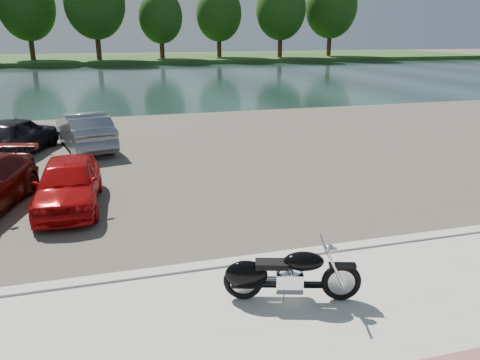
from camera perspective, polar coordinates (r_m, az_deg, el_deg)
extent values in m
plane|color=#595447|center=(7.90, 5.26, -16.85)|extent=(200.00, 200.00, 0.00)
cube|color=#B8B6AD|center=(7.13, 8.33, -20.82)|extent=(60.00, 6.00, 0.10)
cube|color=#B8B6AD|center=(9.49, 0.91, -9.95)|extent=(60.00, 0.30, 0.14)
cube|color=#48443A|center=(17.78, -7.45, 3.06)|extent=(60.00, 18.00, 0.04)
cube|color=#1A302C|center=(46.32, -13.00, 11.73)|extent=(120.00, 40.00, 0.00)
cube|color=#244117|center=(78.19, -14.45, 14.11)|extent=(120.00, 24.00, 0.60)
cylinder|color=#3E2116|center=(74.07, -24.14, 15.33)|extent=(0.70, 0.70, 5.40)
ellipsoid|color=#13390F|center=(74.13, -24.58, 18.64)|extent=(7.56, 7.56, 9.07)
cylinder|color=#3E2116|center=(70.65, -16.96, 16.21)|extent=(0.70, 0.70, 5.85)
ellipsoid|color=#13390F|center=(70.74, -17.32, 19.99)|extent=(8.19, 8.19, 9.83)
cylinder|color=#3E2116|center=(72.55, -9.51, 16.20)|extent=(0.70, 0.70, 4.50)
ellipsoid|color=#13390F|center=(72.56, -9.66, 19.04)|extent=(6.30, 6.30, 7.56)
cylinder|color=#3E2116|center=(75.50, -2.56, 16.63)|extent=(0.70, 0.70, 4.95)
ellipsoid|color=#13390F|center=(75.53, -2.61, 19.63)|extent=(6.93, 6.93, 8.32)
cylinder|color=#3E2116|center=(75.43, 4.91, 16.76)|extent=(0.70, 0.70, 5.40)
ellipsoid|color=#13390F|center=(75.49, 5.01, 20.03)|extent=(7.56, 7.56, 9.07)
cylinder|color=#3E2116|center=(80.29, 10.84, 16.73)|extent=(0.70, 0.70, 5.85)
ellipsoid|color=#13390F|center=(80.37, 11.05, 20.07)|extent=(8.19, 8.19, 9.83)
torus|color=black|center=(8.24, 12.23, -12.05)|extent=(0.69, 0.31, 0.68)
torus|color=black|center=(8.09, 0.41, -12.20)|extent=(0.69, 0.31, 0.68)
cylinder|color=#B2B2B7|center=(8.24, 12.23, -12.05)|extent=(0.46, 0.19, 0.46)
cylinder|color=#B2B2B7|center=(8.09, 0.41, -12.20)|extent=(0.46, 0.19, 0.46)
cylinder|color=silver|center=(7.98, 11.50, -10.53)|extent=(0.33, 0.14, 0.63)
cylinder|color=silver|center=(8.15, 11.26, -9.87)|extent=(0.33, 0.14, 0.63)
cylinder|color=silver|center=(7.86, 10.17, -7.75)|extent=(0.25, 0.73, 0.04)
sphere|color=silver|center=(7.91, 10.87, -8.26)|extent=(0.20, 0.20, 0.16)
sphere|color=silver|center=(7.93, 11.37, -8.25)|extent=(0.14, 0.14, 0.11)
cube|color=black|center=(8.09, 12.37, -10.14)|extent=(0.47, 0.27, 0.06)
cube|color=black|center=(8.15, 6.36, -12.55)|extent=(1.18, 0.45, 0.08)
cube|color=silver|center=(8.11, 6.02, -12.13)|extent=(0.52, 0.44, 0.34)
cylinder|color=silver|center=(8.02, 6.79, -10.88)|extent=(0.29, 0.24, 0.27)
cylinder|color=silver|center=(8.01, 5.34, -10.89)|extent=(0.29, 0.24, 0.27)
ellipsoid|color=black|center=(7.96, 7.78, -9.79)|extent=(0.76, 0.54, 0.32)
cube|color=black|center=(7.94, 3.90, -10.21)|extent=(0.61, 0.43, 0.10)
ellipsoid|color=black|center=(8.03, 0.78, -11.46)|extent=(0.79, 0.53, 0.50)
cube|color=black|center=(8.06, 0.41, -11.89)|extent=(0.44, 0.29, 0.30)
cylinder|color=silver|center=(8.29, 3.78, -12.38)|extent=(1.08, 0.41, 0.09)
cylinder|color=silver|center=(8.25, 3.80, -11.89)|extent=(1.08, 0.41, 0.09)
cylinder|color=#B2B2B7|center=(8.06, 5.34, -14.13)|extent=(0.06, 0.14, 0.22)
imported|color=#B60C0E|center=(12.98, -20.20, -0.33)|extent=(1.69, 3.91, 1.31)
imported|color=black|center=(19.38, -25.72, 4.91)|extent=(3.06, 4.55, 1.44)
imported|color=slate|center=(19.31, -18.40, 5.75)|extent=(2.52, 4.66, 1.46)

